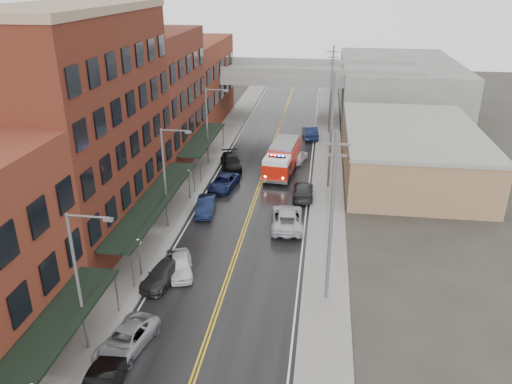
{
  "coord_description": "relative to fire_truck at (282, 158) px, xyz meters",
  "views": [
    {
      "loc": [
        6.34,
        -13.99,
        20.47
      ],
      "look_at": [
        0.81,
        25.87,
        3.0
      ],
      "focal_mm": 35.0,
      "sensor_mm": 36.0,
      "label": 1
    }
  ],
  "objects": [
    {
      "name": "awning_0",
      "position": [
        -9.5,
        -34.74,
        1.24
      ],
      "size": [
        2.6,
        16.0,
        3.09
      ],
      "color": "black",
      "rests_on": "ground"
    },
    {
      "name": "sidewalk_right",
      "position": [
        5.29,
        -8.74,
        -1.68
      ],
      "size": [
        3.0,
        160.0,
        0.15
      ],
      "primitive_type": "cube",
      "color": "slate",
      "rests_on": "ground"
    },
    {
      "name": "sidewalk_left",
      "position": [
        -9.31,
        -8.74,
        -1.68
      ],
      "size": [
        3.0,
        160.0,
        0.15
      ],
      "primitive_type": "cube",
      "color": "slate",
      "rests_on": "ground"
    },
    {
      "name": "street_lamp_1",
      "position": [
        -8.56,
        -14.74,
        3.43
      ],
      "size": [
        2.64,
        0.22,
        9.0
      ],
      "color": "#59595B",
      "rests_on": "ground"
    },
    {
      "name": "brick_building_b",
      "position": [
        -15.31,
        -15.74,
        7.25
      ],
      "size": [
        9.0,
        20.0,
        18.0
      ],
      "primitive_type": "cube",
      "color": "#5E2818",
      "rests_on": "ground"
    },
    {
      "name": "globe_lamp_2",
      "position": [
        -8.41,
        -8.74,
        0.56
      ],
      "size": [
        0.44,
        0.44,
        3.12
      ],
      "color": "#59595B",
      "rests_on": "ground"
    },
    {
      "name": "utility_pole_2",
      "position": [
        5.19,
        16.26,
        4.55
      ],
      "size": [
        1.8,
        0.24,
        12.0
      ],
      "color": "#59595B",
      "rests_on": "ground"
    },
    {
      "name": "curb_right",
      "position": [
        3.64,
        -8.74,
        -1.68
      ],
      "size": [
        0.3,
        160.0,
        0.15
      ],
      "primitive_type": "cube",
      "color": "gray",
      "rests_on": "ground"
    },
    {
      "name": "street_lamp_0",
      "position": [
        -8.56,
        -30.74,
        3.43
      ],
      "size": [
        2.64,
        0.22,
        9.0
      ],
      "color": "#59595B",
      "rests_on": "ground"
    },
    {
      "name": "parked_car_left_3",
      "position": [
        -6.57,
        -23.23,
        -1.09
      ],
      "size": [
        2.74,
        4.85,
        1.33
      ],
      "primitive_type": "imported",
      "rotation": [
        0.0,
        0.0,
        -0.2
      ],
      "color": "black",
      "rests_on": "ground"
    },
    {
      "name": "curb_left",
      "position": [
        -7.66,
        -8.74,
        -1.68
      ],
      "size": [
        0.3,
        160.0,
        0.15
      ],
      "primitive_type": "cube",
      "color": "gray",
      "rests_on": "ground"
    },
    {
      "name": "parked_car_right_0",
      "position": [
        1.61,
        -13.23,
        -0.92
      ],
      "size": [
        3.26,
        6.17,
        1.66
      ],
      "primitive_type": "imported",
      "rotation": [
        0.0,
        0.0,
        3.23
      ],
      "color": "#B2B4BB",
      "rests_on": "ground"
    },
    {
      "name": "parked_car_left_2",
      "position": [
        -6.53,
        -30.4,
        -1.08
      ],
      "size": [
        3.15,
        5.19,
        1.35
      ],
      "primitive_type": "imported",
      "rotation": [
        0.0,
        0.0,
        -0.2
      ],
      "color": "gray",
      "rests_on": "ground"
    },
    {
      "name": "street_lamp_2",
      "position": [
        -8.56,
        1.26,
        3.43
      ],
      "size": [
        2.64,
        0.22,
        9.0
      ],
      "color": "#59595B",
      "rests_on": "ground"
    },
    {
      "name": "awning_2",
      "position": [
        -9.5,
        1.76,
        1.23
      ],
      "size": [
        2.6,
        13.0,
        3.09
      ],
      "color": "black",
      "rests_on": "ground"
    },
    {
      "name": "brick_building_c",
      "position": [
        -15.31,
        1.76,
        5.75
      ],
      "size": [
        9.0,
        15.0,
        15.0
      ],
      "primitive_type": "cube",
      "color": "maroon",
      "rests_on": "ground"
    },
    {
      "name": "parked_car_left_5",
      "position": [
        -6.12,
        -11.54,
        -1.02
      ],
      "size": [
        1.94,
        4.53,
        1.45
      ],
      "primitive_type": "imported",
      "rotation": [
        0.0,
        0.0,
        0.09
      ],
      "color": "black",
      "rests_on": "ground"
    },
    {
      "name": "parked_car_left_6",
      "position": [
        -5.61,
        -5.54,
        -1.06
      ],
      "size": [
        2.96,
        5.24,
        1.38
      ],
      "primitive_type": "imported",
      "rotation": [
        0.0,
        0.0,
        -0.14
      ],
      "color": "#111941",
      "rests_on": "ground"
    },
    {
      "name": "utility_pole_1",
      "position": [
        5.19,
        -3.74,
        4.55
      ],
      "size": [
        1.8,
        0.24,
        12.0
      ],
      "color": "#59595B",
      "rests_on": "ground"
    },
    {
      "name": "parked_car_left_7",
      "position": [
        -5.95,
        0.37,
        -0.97
      ],
      "size": [
        3.56,
        5.79,
        1.57
      ],
      "primitive_type": "imported",
      "rotation": [
        0.0,
        0.0,
        0.27
      ],
      "color": "black",
      "rests_on": "ground"
    },
    {
      "name": "awning_1",
      "position": [
        -9.5,
        -15.74,
        1.24
      ],
      "size": [
        2.6,
        18.0,
        3.09
      ],
      "color": "black",
      "rests_on": "ground"
    },
    {
      "name": "globe_lamp_1",
      "position": [
        -8.41,
        -22.74,
        0.56
      ],
      "size": [
        0.44,
        0.44,
        3.12
      ],
      "color": "#59595B",
      "rests_on": "ground"
    },
    {
      "name": "brick_building_far",
      "position": [
        -15.31,
        19.26,
        4.25
      ],
      "size": [
        9.0,
        20.0,
        12.0
      ],
      "primitive_type": "cube",
      "color": "brown",
      "rests_on": "ground"
    },
    {
      "name": "parked_car_right_3",
      "position": [
        2.63,
        13.46,
        -0.91
      ],
      "size": [
        2.53,
        5.29,
        1.67
      ],
      "primitive_type": "imported",
      "rotation": [
        0.0,
        0.0,
        3.3
      ],
      "color": "black",
      "rests_on": "ground"
    },
    {
      "name": "parked_car_right_1",
      "position": [
        2.7,
        -6.71,
        -1.03
      ],
      "size": [
        2.21,
        5.06,
        1.45
      ],
      "primitive_type": "imported",
      "rotation": [
        0.0,
        0.0,
        3.18
      ],
      "color": "#28282A",
      "rests_on": "ground"
    },
    {
      "name": "right_far_block",
      "position": [
        15.99,
        31.26,
        2.25
      ],
      "size": [
        18.0,
        30.0,
        8.0
      ],
      "primitive_type": "cube",
      "color": "slate",
      "rests_on": "ground"
    },
    {
      "name": "overpass",
      "position": [
        -2.01,
        23.26,
        4.23
      ],
      "size": [
        40.0,
        10.0,
        7.5
      ],
      "color": "slate",
      "rests_on": "ground"
    },
    {
      "name": "tan_building",
      "position": [
        13.99,
        1.26,
        0.75
      ],
      "size": [
        14.0,
        22.0,
        5.0
      ],
      "primitive_type": "cube",
      "color": "#93754F",
      "rests_on": "ground"
    },
    {
      "name": "parked_car_left_4",
      "position": [
        -5.61,
        -21.94,
        -1.04
      ],
      "size": [
        2.85,
        4.46,
        1.41
      ],
      "primitive_type": "imported",
      "rotation": [
        0.0,
        0.0,
        0.31
      ],
      "color": "silver",
      "rests_on": "ground"
    },
    {
      "name": "fire_truck",
      "position": [
        0.0,
        0.0,
        0.0
      ],
      "size": [
        4.29,
        9.1,
        3.23
      ],
      "rotation": [
        0.0,
        0.0,
        -0.11
      ],
      "color": "#BA1508",
      "rests_on": "ground"
    },
    {
      "name": "road",
      "position": [
        -2.01,
        -8.74,
        -1.74
      ],
      "size": [
        11.0,
        160.0,
        0.02
      ],
      "primitive_type": "cube",
      "color": "black",
      "rests_on": "ground"
    },
    {
      "name": "utility_pole_0",
      "position": [
        5.19,
        -23.74,
        4.55
      ],
      "size": [
        1.8,
        0.24,
        12.0
      ],
      "color": "#59595B",
      "rests_on": "ground"
    },
    {
      "name": "parked_car_right_2",
      "position": [
        1.59,
        3.68,
        -1.05
      ],
      "size": [
        2.48,
        4.35,
        1.39
      ],
      "primitive_type": "imported",
      "rotation": [
        0.0,
        0.0,
        2.93
      ],
      "color": "silver",
      "rests_on": "ground"
    }
  ]
}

